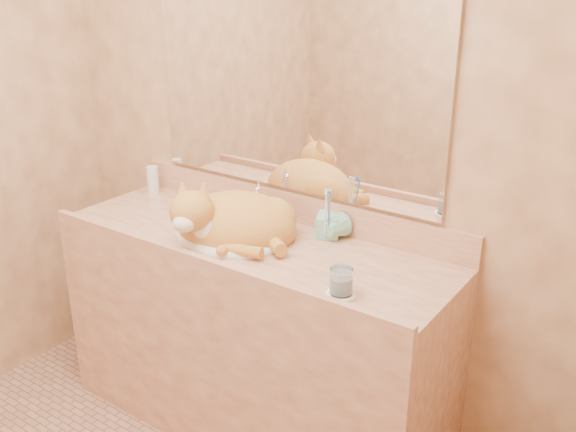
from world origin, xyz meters
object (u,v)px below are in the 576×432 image
Objects in this scene: sink_basin at (230,221)px; water_glass at (341,281)px; vanity_counter at (253,337)px; toothbrush_cup at (327,231)px; cat at (231,219)px; soap_dispenser at (327,218)px.

sink_basin is 5.19× the size of water_glass.
toothbrush_cup reaches higher than vanity_counter.
toothbrush_cup is 1.14× the size of water_glass.
sink_basin reaches higher than vanity_counter.
cat reaches higher than soap_dispenser.
vanity_counter is at bearing -168.41° from soap_dispenser.
soap_dispenser is at bearing 36.03° from sink_basin.
soap_dispenser is at bearing 34.91° from vanity_counter.
sink_basin is at bearing 119.36° from cat.
sink_basin is 0.02m from cat.
water_glass reaches higher than vanity_counter.
cat is 0.36m from soap_dispenser.
vanity_counter is at bearing 19.61° from sink_basin.
cat is 5.41× the size of water_glass.
water_glass is (0.26, -0.33, 0.01)m from toothbrush_cup.
soap_dispenser reaches higher than toothbrush_cup.
sink_basin is 4.56× the size of toothbrush_cup.
water_glass is (0.27, -0.34, -0.04)m from soap_dispenser.
soap_dispenser is (0.24, 0.16, 0.52)m from vanity_counter.
sink_basin is 0.96× the size of cat.
water_glass is (0.50, -0.18, 0.48)m from vanity_counter.
water_glass is at bearing -52.01° from toothbrush_cup.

